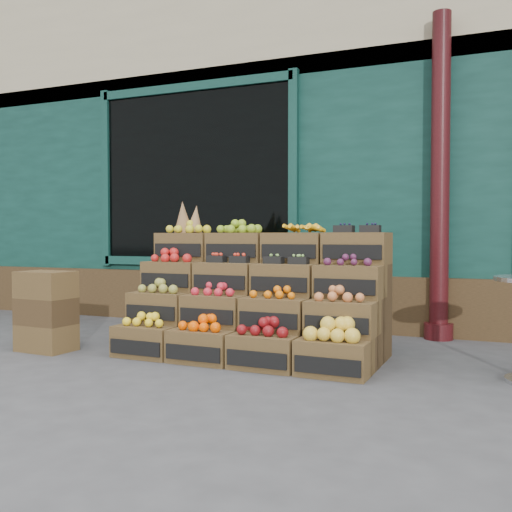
% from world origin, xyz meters
% --- Properties ---
extents(ground, '(60.00, 60.00, 0.00)m').
position_xyz_m(ground, '(0.00, 0.00, 0.00)').
color(ground, '#414143').
rests_on(ground, ground).
extents(shop_facade, '(12.00, 6.24, 4.80)m').
position_xyz_m(shop_facade, '(0.00, 5.11, 2.40)').
color(shop_facade, '#10372F').
rests_on(shop_facade, ground).
extents(crate_display, '(2.19, 1.11, 1.35)m').
position_xyz_m(crate_display, '(-0.20, 0.69, 0.42)').
color(crate_display, '#503B1F').
rests_on(crate_display, ground).
extents(spare_crates, '(0.49, 0.36, 0.71)m').
position_xyz_m(spare_crates, '(-1.98, 0.12, 0.35)').
color(spare_crates, '#503B1F').
rests_on(spare_crates, ground).
extents(shopkeeper, '(0.71, 0.53, 1.77)m').
position_xyz_m(shopkeeper, '(-1.60, 2.66, 0.88)').
color(shopkeeper, '#1E6A33').
rests_on(shopkeeper, ground).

